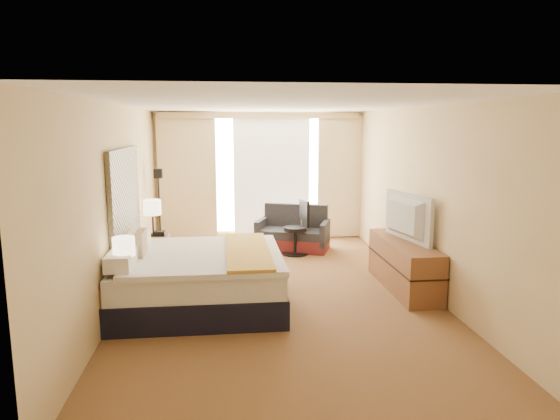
{
  "coord_description": "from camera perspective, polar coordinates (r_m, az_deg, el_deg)",
  "views": [
    {
      "loc": [
        -0.72,
        -6.69,
        2.34
      ],
      "look_at": [
        0.08,
        0.4,
        1.12
      ],
      "focal_mm": 32.0,
      "sensor_mm": 36.0,
      "label": 1
    }
  ],
  "objects": [
    {
      "name": "floor",
      "position": [
        7.12,
        -0.29,
        -9.44
      ],
      "size": [
        4.2,
        7.0,
        0.02
      ],
      "primitive_type": "cube",
      "color": "#582319",
      "rests_on": "ground"
    },
    {
      "name": "ceiling",
      "position": [
        6.73,
        -0.31,
        11.96
      ],
      "size": [
        4.2,
        7.0,
        0.02
      ],
      "primitive_type": "cube",
      "color": "white",
      "rests_on": "wall_back"
    },
    {
      "name": "wall_back",
      "position": [
        10.27,
        -2.39,
        3.91
      ],
      "size": [
        4.2,
        0.02,
        2.6
      ],
      "primitive_type": "cube",
      "color": "#E5BF8B",
      "rests_on": "ground"
    },
    {
      "name": "wall_front",
      "position": [
        3.43,
        6.0,
        -7.94
      ],
      "size": [
        4.2,
        0.02,
        2.6
      ],
      "primitive_type": "cube",
      "color": "#E5BF8B",
      "rests_on": "ground"
    },
    {
      "name": "wall_left",
      "position": [
        6.91,
        -17.89,
        0.61
      ],
      "size": [
        0.02,
        7.0,
        2.6
      ],
      "primitive_type": "cube",
      "color": "#E5BF8B",
      "rests_on": "ground"
    },
    {
      "name": "wall_right",
      "position": [
        7.33,
        16.25,
        1.2
      ],
      "size": [
        0.02,
        7.0,
        2.6
      ],
      "primitive_type": "cube",
      "color": "#E5BF8B",
      "rests_on": "ground"
    },
    {
      "name": "headboard",
      "position": [
        7.1,
        -17.25,
        0.71
      ],
      "size": [
        0.06,
        1.85,
        1.5
      ],
      "primitive_type": "cube",
      "color": "black",
      "rests_on": "wall_left"
    },
    {
      "name": "nightstand_left",
      "position": [
        6.12,
        -17.19,
        -10.44
      ],
      "size": [
        0.45,
        0.52,
        0.55
      ],
      "primitive_type": "cube",
      "color": "brown",
      "rests_on": "floor"
    },
    {
      "name": "nightstand_right",
      "position": [
        8.48,
        -14.09,
        -4.66
      ],
      "size": [
        0.45,
        0.52,
        0.55
      ],
      "primitive_type": "cube",
      "color": "brown",
      "rests_on": "floor"
    },
    {
      "name": "media_dresser",
      "position": [
        7.43,
        13.96,
        -6.09
      ],
      "size": [
        0.5,
        1.8,
        0.7
      ],
      "primitive_type": "cube",
      "color": "brown",
      "rests_on": "floor"
    },
    {
      "name": "window",
      "position": [
        10.26,
        -0.98,
        4.03
      ],
      "size": [
        2.3,
        0.02,
        2.3
      ],
      "primitive_type": "cube",
      "color": "white",
      "rests_on": "wall_back"
    },
    {
      "name": "curtains",
      "position": [
        10.14,
        -2.37,
        4.46
      ],
      "size": [
        4.12,
        0.19,
        2.56
      ],
      "color": "beige",
      "rests_on": "floor"
    },
    {
      "name": "bed",
      "position": [
        6.61,
        -9.2,
        -7.71
      ],
      "size": [
        2.1,
        1.92,
        1.02
      ],
      "color": "black",
      "rests_on": "floor"
    },
    {
      "name": "loveseat",
      "position": [
        9.49,
        1.53,
        -2.84
      ],
      "size": [
        1.49,
        1.13,
        0.83
      ],
      "rotation": [
        0.0,
        0.0,
        -0.35
      ],
      "color": "#5C1A1A",
      "rests_on": "floor"
    },
    {
      "name": "floor_lamp",
      "position": [
        9.15,
        -13.66,
        1.73
      ],
      "size": [
        0.2,
        0.2,
        1.57
      ],
      "color": "black",
      "rests_on": "floor"
    },
    {
      "name": "desk_chair",
      "position": [
        9.08,
        2.07,
        -2.32
      ],
      "size": [
        0.48,
        0.48,
        1.0
      ],
      "rotation": [
        0.0,
        0.0,
        0.22
      ],
      "color": "black",
      "rests_on": "floor"
    },
    {
      "name": "lamp_left",
      "position": [
        5.97,
        -17.42,
        -4.09
      ],
      "size": [
        0.25,
        0.25,
        0.53
      ],
      "color": "black",
      "rests_on": "nightstand_left"
    },
    {
      "name": "lamp_right",
      "position": [
        8.31,
        -14.39,
        0.21
      ],
      "size": [
        0.28,
        0.28,
        0.59
      ],
      "color": "black",
      "rests_on": "nightstand_right"
    },
    {
      "name": "tissue_box",
      "position": [
        6.05,
        -16.04,
        -7.35
      ],
      "size": [
        0.13,
        0.13,
        0.1
      ],
      "primitive_type": "cube",
      "rotation": [
        0.0,
        0.0,
        -0.25
      ],
      "color": "#7FACC4",
      "rests_on": "nightstand_left"
    },
    {
      "name": "telephone",
      "position": [
        8.38,
        -13.56,
        -2.61
      ],
      "size": [
        0.22,
        0.18,
        0.08
      ],
      "primitive_type": "cube",
      "rotation": [
        0.0,
        0.0,
        -0.18
      ],
      "color": "black",
      "rests_on": "nightstand_right"
    },
    {
      "name": "television",
      "position": [
        7.32,
        13.64,
        -0.81
      ],
      "size": [
        0.37,
        1.17,
        0.67
      ],
      "primitive_type": "imported",
      "rotation": [
        0.0,
        0.0,
        1.76
      ],
      "color": "black",
      "rests_on": "media_dresser"
    }
  ]
}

